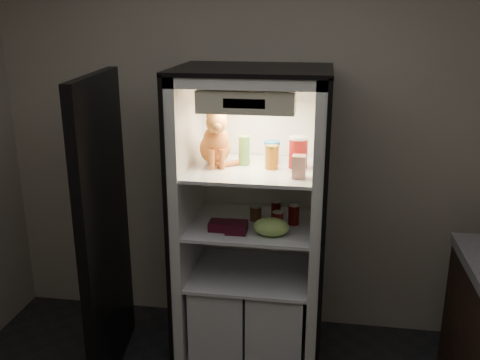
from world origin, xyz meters
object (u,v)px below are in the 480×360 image
object	(u,v)px
soda_can_c	(278,221)
condiment_jar	(256,213)
mayo_tub	(272,152)
pepper_jar	(298,152)
refrigerator	(252,241)
berry_box_right	(237,227)
tabby_cat	(216,142)
grape_bag	(271,227)
salsa_jar	(272,157)
soda_can_b	(294,215)
cream_carton	(299,167)
berry_box_left	(218,225)
parmesan_shaker	(244,150)
soda_can_a	(276,210)

from	to	relation	value
soda_can_c	condiment_jar	world-z (taller)	soda_can_c
mayo_tub	pepper_jar	size ratio (longest dim) A/B	0.72
refrigerator	berry_box_right	bearing A→B (deg)	-106.16
tabby_cat	soda_can_c	bearing A→B (deg)	-33.82
pepper_jar	berry_box_right	size ratio (longest dim) A/B	1.55
grape_bag	pepper_jar	bearing A→B (deg)	59.39
salsa_jar	condiment_jar	distance (m)	0.39
salsa_jar	soda_can_c	distance (m)	0.38
refrigerator	berry_box_right	distance (m)	0.29
soda_can_b	condiment_jar	size ratio (longest dim) A/B	1.24
soda_can_b	cream_carton	bearing A→B (deg)	-80.36
tabby_cat	berry_box_left	bearing A→B (deg)	-91.38
tabby_cat	mayo_tub	size ratio (longest dim) A/B	2.74
cream_carton	grape_bag	world-z (taller)	cream_carton
soda_can_c	grape_bag	distance (m)	0.08
condiment_jar	berry_box_right	xyz separation A→B (m)	(-0.09, -0.21, -0.02)
tabby_cat	cream_carton	bearing A→B (deg)	-35.98
refrigerator	salsa_jar	world-z (taller)	refrigerator
pepper_jar	parmesan_shaker	bearing A→B (deg)	177.37
soda_can_a	berry_box_left	size ratio (longest dim) A/B	1.04
refrigerator	parmesan_shaker	distance (m)	0.59
salsa_jar	soda_can_b	size ratio (longest dim) A/B	1.14
condiment_jar	mayo_tub	bearing A→B (deg)	45.12
tabby_cat	condiment_jar	world-z (taller)	tabby_cat
tabby_cat	pepper_jar	size ratio (longest dim) A/B	1.97
pepper_jar	berry_box_left	bearing A→B (deg)	-157.60
soda_can_b	tabby_cat	bearing A→B (deg)	178.37
soda_can_a	berry_box_right	distance (m)	0.33
berry_box_left	soda_can_a	bearing A→B (deg)	37.04
tabby_cat	cream_carton	distance (m)	0.55
refrigerator	tabby_cat	distance (m)	0.67
refrigerator	soda_can_a	bearing A→B (deg)	17.15
parmesan_shaker	berry_box_right	xyz separation A→B (m)	(-0.01, -0.22, -0.41)
refrigerator	berry_box_left	distance (m)	0.32
condiment_jar	berry_box_left	xyz separation A→B (m)	(-0.20, -0.18, -0.02)
grape_bag	soda_can_c	bearing A→B (deg)	68.56
refrigerator	soda_can_b	xyz separation A→B (m)	(0.26, -0.04, 0.21)
mayo_tub	berry_box_right	distance (m)	0.51
mayo_tub	soda_can_c	bearing A→B (deg)	-74.30
soda_can_c	salsa_jar	bearing A→B (deg)	117.76
tabby_cat	soda_can_a	size ratio (longest dim) A/B	3.35
soda_can_a	tabby_cat	bearing A→B (deg)	-169.10
soda_can_a	mayo_tub	bearing A→B (deg)	141.09
soda_can_a	condiment_jar	xyz separation A→B (m)	(-0.12, -0.06, -0.01)
condiment_jar	soda_can_a	bearing A→B (deg)	25.28
soda_can_a	condiment_jar	world-z (taller)	soda_can_a
tabby_cat	berry_box_right	xyz separation A→B (m)	(0.16, -0.19, -0.46)
soda_can_c	condiment_jar	distance (m)	0.21
soda_can_c	soda_can_a	bearing A→B (deg)	98.20
soda_can_b	grape_bag	distance (m)	0.22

